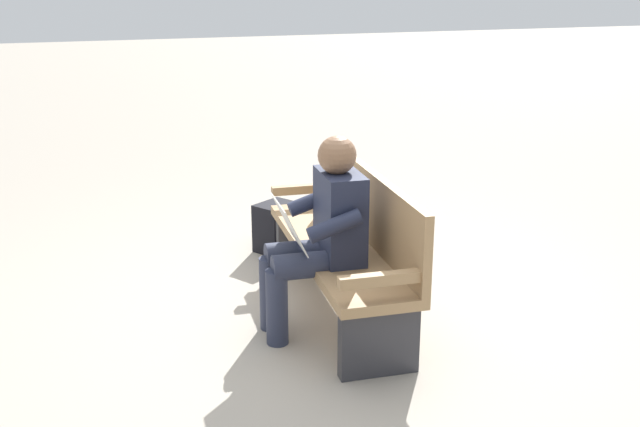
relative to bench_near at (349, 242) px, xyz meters
The scene contains 4 objects.
ground_plane 0.46m from the bench_near, 86.10° to the left, with size 40.00×40.00×0.00m, color #A89E8E.
bench_near is the anchor object (origin of this frame).
person_seated 0.36m from the bench_near, 129.13° to the left, with size 0.59×0.59×1.18m.
backpack 1.22m from the bench_near, ahead, with size 0.36×0.37×0.37m.
Camera 1 is at (-4.11, 1.50, 2.07)m, focal length 42.63 mm.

